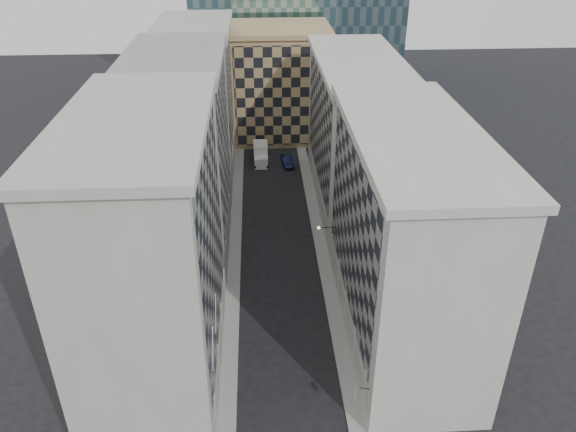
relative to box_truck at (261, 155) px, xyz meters
name	(u,v)px	position (x,y,z in m)	size (l,w,h in m)	color
sidewalk_west	(235,248)	(-3.55, -25.51, -1.22)	(1.50, 100.00, 0.15)	gray
sidewalk_east	(321,245)	(6.95, -25.51, -1.22)	(1.50, 100.00, 0.15)	gray
bldg_left_a	(153,255)	(-9.19, -44.51, 10.53)	(10.80, 22.80, 23.70)	#A5A094
bldg_left_b	(182,154)	(-9.19, -22.51, 10.03)	(10.80, 22.80, 22.70)	gray
bldg_left_c	(198,99)	(-9.18, -0.51, 9.53)	(10.80, 22.80, 21.70)	#A5A094
bldg_right_a	(403,237)	(12.57, -40.51, 9.03)	(10.80, 26.80, 20.70)	#B3AEA4
bldg_right_b	(355,134)	(12.59, -13.51, 8.55)	(10.80, 28.80, 19.70)	#B3AEA4
tan_block	(280,82)	(3.70, 12.38, 8.14)	(16.80, 14.80, 18.80)	tan
flagpoles_left	(214,330)	(-4.20, -49.51, 6.70)	(0.10, 6.33, 2.33)	gray
bracket_lamp	(320,228)	(6.07, -31.51, 4.90)	(1.98, 0.36, 0.36)	black
box_truck	(261,155)	(0.00, 0.00, 0.00)	(2.26, 5.45, 2.98)	white
dark_car	(287,161)	(4.18, -1.44, -0.57)	(1.55, 4.43, 1.46)	#10183D
shop_sign	(356,392)	(6.67, -52.51, 2.54)	(1.18, 0.64, 0.73)	black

